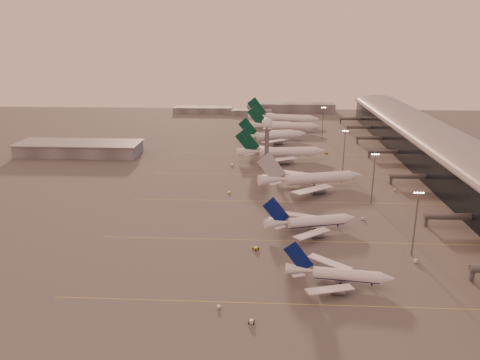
{
  "coord_description": "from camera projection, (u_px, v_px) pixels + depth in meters",
  "views": [
    {
      "loc": [
        3.68,
        -158.09,
        77.12
      ],
      "look_at": [
        -8.18,
        61.71,
        8.47
      ],
      "focal_mm": 35.0,
      "sensor_mm": 36.0,
      "label": 1
    }
  ],
  "objects": [
    {
      "name": "radar_tower",
      "position": [
        267.0,
        132.0,
        281.74
      ],
      "size": [
        6.4,
        6.4,
        31.1
      ],
      "color": "#5A5D62",
      "rests_on": "ground"
    },
    {
      "name": "mast_d",
      "position": [
        323.0,
        121.0,
        357.94
      ],
      "size": [
        3.6,
        0.56,
        25.0
      ],
      "color": "#5A5D62",
      "rests_on": "ground"
    },
    {
      "name": "narrowbody_near",
      "position": [
        339.0,
        276.0,
        150.44
      ],
      "size": [
        35.25,
        27.97,
        13.8
      ],
      "color": "white",
      "rests_on": "ground"
    },
    {
      "name": "gsv_tug_far",
      "position": [
        302.0,
        172.0,
        271.57
      ],
      "size": [
        2.88,
        3.64,
        0.91
      ],
      "color": "silver",
      "rests_on": "ground"
    },
    {
      "name": "greentail_d",
      "position": [
        283.0,
        120.0,
        419.02
      ],
      "size": [
        64.4,
        51.61,
        23.53
      ],
      "color": "white",
      "rests_on": "ground"
    },
    {
      "name": "ground",
      "position": [
        253.0,
        251.0,
        173.85
      ],
      "size": [
        700.0,
        700.0,
        0.0
      ],
      "primitive_type": "plane",
      "color": "#4D4A4A",
      "rests_on": "ground"
    },
    {
      "name": "widebody_white",
      "position": [
        311.0,
        181.0,
        245.64
      ],
      "size": [
        56.57,
        44.73,
        20.38
      ],
      "color": "white",
      "rests_on": "ground"
    },
    {
      "name": "gsv_tug_near",
      "position": [
        251.0,
        322.0,
        130.28
      ],
      "size": [
        2.64,
        3.92,
        1.05
      ],
      "color": "silver",
      "rests_on": "ground"
    },
    {
      "name": "mast_b",
      "position": [
        373.0,
        176.0,
        219.36
      ],
      "size": [
        3.6,
        0.56,
        25.0
      ],
      "color": "#5A5D62",
      "rests_on": "ground"
    },
    {
      "name": "narrowbody_mid",
      "position": [
        311.0,
        223.0,
        191.6
      ],
      "size": [
        39.43,
        31.06,
        15.73
      ],
      "color": "white",
      "rests_on": "ground"
    },
    {
      "name": "gsv_truck_c",
      "position": [
        230.0,
        192.0,
        236.5
      ],
      "size": [
        5.21,
        4.07,
        2.02
      ],
      "color": "gold",
      "rests_on": "ground"
    },
    {
      "name": "terminal",
      "position": [
        445.0,
        155.0,
        270.11
      ],
      "size": [
        57.0,
        362.0,
        23.04
      ],
      "color": "black",
      "rests_on": "ground"
    },
    {
      "name": "gsv_catering_a",
      "position": [
        417.0,
        256.0,
        164.59
      ],
      "size": [
        6.27,
        4.82,
        4.71
      ],
      "color": "silver",
      "rests_on": "ground"
    },
    {
      "name": "greentail_a",
      "position": [
        282.0,
        154.0,
        299.71
      ],
      "size": [
        58.17,
        46.6,
        21.27
      ],
      "color": "white",
      "rests_on": "ground"
    },
    {
      "name": "hangar",
      "position": [
        79.0,
        148.0,
        312.19
      ],
      "size": [
        82.0,
        27.0,
        8.5
      ],
      "color": "slate",
      "rests_on": "ground"
    },
    {
      "name": "gsv_tug_hangar",
      "position": [
        326.0,
        153.0,
        315.68
      ],
      "size": [
        4.21,
        3.84,
        1.03
      ],
      "color": "gold",
      "rests_on": "ground"
    },
    {
      "name": "greentail_b",
      "position": [
        274.0,
        137.0,
        350.29
      ],
      "size": [
        51.77,
        41.08,
        19.63
      ],
      "color": "white",
      "rests_on": "ground"
    },
    {
      "name": "gsv_truck_a",
      "position": [
        220.0,
        305.0,
        137.37
      ],
      "size": [
        4.96,
        2.39,
        1.92
      ],
      "color": "silver",
      "rests_on": "ground"
    },
    {
      "name": "gsv_truck_b",
      "position": [
        364.0,
        217.0,
        202.93
      ],
      "size": [
        6.17,
        3.24,
        2.37
      ],
      "color": "silver",
      "rests_on": "ground"
    },
    {
      "name": "gsv_tug_mid",
      "position": [
        256.0,
        249.0,
        174.7
      ],
      "size": [
        4.54,
        4.54,
        1.15
      ],
      "color": "gold",
      "rests_on": "ground"
    },
    {
      "name": "gsv_truck_d",
      "position": [
        232.0,
        164.0,
        286.73
      ],
      "size": [
        3.91,
        6.56,
        2.5
      ],
      "color": "silver",
      "rests_on": "ground"
    },
    {
      "name": "greentail_c",
      "position": [
        284.0,
        128.0,
        384.15
      ],
      "size": [
        59.98,
        48.48,
        21.8
      ],
      "color": "white",
      "rests_on": "ground"
    },
    {
      "name": "gsv_catering_b",
      "position": [
        395.0,
        187.0,
        240.62
      ],
      "size": [
        5.31,
        3.81,
        3.98
      ],
      "color": "silver",
      "rests_on": "ground"
    },
    {
      "name": "distant_horizon",
      "position": [
        264.0,
        109.0,
        482.5
      ],
      "size": [
        165.0,
        37.5,
        9.0
      ],
      "color": "slate",
      "rests_on": "ground"
    },
    {
      "name": "taxiway_markings",
      "position": [
        318.0,
        201.0,
        225.68
      ],
      "size": [
        180.0,
        185.25,
        0.02
      ],
      "color": "gold",
      "rests_on": "ground"
    },
    {
      "name": "mast_a",
      "position": [
        416.0,
        220.0,
        166.77
      ],
      "size": [
        3.6,
        0.56,
        25.0
      ],
      "color": "#5A5D62",
      "rests_on": "ground"
    },
    {
      "name": "mast_c",
      "position": [
        344.0,
        148.0,
        272.05
      ],
      "size": [
        3.6,
        0.56,
        25.0
      ],
      "color": "#5A5D62",
      "rests_on": "ground"
    }
  ]
}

